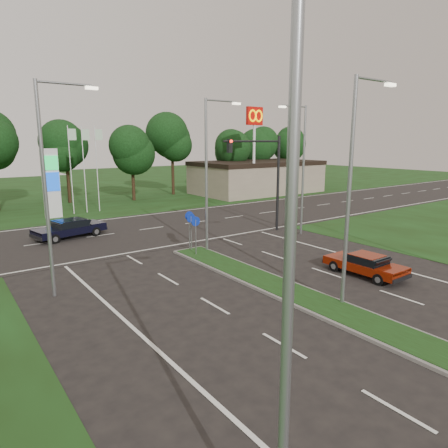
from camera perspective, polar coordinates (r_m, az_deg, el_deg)
verge_far at (r=60.19m, az=-24.24°, el=4.40°), size 160.00×50.00×0.02m
cross_road at (r=30.85m, az=-11.96°, el=-0.88°), size 160.00×12.00×0.02m
median_kerb at (r=15.75m, az=20.57°, el=-13.58°), size 2.00×26.00×0.12m
commercial_building at (r=52.49m, az=4.76°, el=6.66°), size 16.00×9.00×4.00m
streetlight_median_near at (r=16.35m, az=17.94°, el=5.84°), size 2.53×0.22×9.00m
streetlight_median_far at (r=23.64m, az=-2.14°, el=8.04°), size 2.53×0.22×9.00m
streetlight_left_near at (r=5.48m, az=10.82°, el=-4.55°), size 2.53×0.22×9.00m
streetlight_left_far at (r=18.06m, az=-23.68°, el=5.93°), size 2.53×0.22×9.00m
streetlight_right_far at (r=28.73m, az=11.02°, el=8.49°), size 2.53×0.22×9.00m
traffic_signal at (r=29.05m, az=5.89°, el=7.83°), size 5.10×0.42×7.00m
median_signs at (r=23.89m, az=-4.61°, el=-0.10°), size 1.16×1.76×2.38m
gas_pylon at (r=37.72m, az=-23.19°, el=5.61°), size 5.80×1.26×8.00m
mcdonalds_sign at (r=46.64m, az=4.38°, el=13.40°), size 2.20×0.47×10.40m
treeline_far at (r=45.20m, az=-20.73°, el=11.29°), size 6.00×6.00×9.90m
red_sedan at (r=21.24m, az=19.51°, el=-5.41°), size 1.66×3.97×1.09m
navy_sedan at (r=29.70m, az=-21.16°, el=-0.55°), size 4.94×2.81×1.28m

